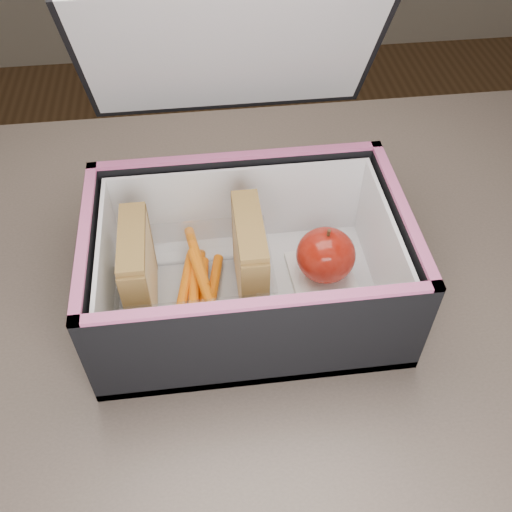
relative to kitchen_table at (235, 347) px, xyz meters
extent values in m
cube|color=brown|center=(0.00, 0.00, 0.08)|extent=(1.20, 0.80, 0.03)
cube|color=#382D26|center=(0.55, 0.35, -0.30)|extent=(0.05, 0.05, 0.72)
cube|color=black|center=(0.02, 0.16, 0.31)|extent=(0.33, 0.11, 0.19)
cube|color=#D8BB81|center=(-0.11, 0.00, 0.16)|extent=(0.01, 0.09, 0.10)
cube|color=#C65D72|center=(-0.10, 0.00, 0.15)|extent=(0.01, 0.09, 0.09)
cube|color=#D8BB81|center=(-0.09, 0.00, 0.16)|extent=(0.01, 0.09, 0.10)
cube|color=brown|center=(-0.10, 0.00, 0.21)|extent=(0.03, 0.10, 0.01)
cube|color=#D8BB81|center=(0.01, 0.00, 0.16)|extent=(0.01, 0.10, 0.10)
cube|color=#C65D72|center=(0.02, 0.00, 0.16)|extent=(0.01, 0.09, 0.10)
cube|color=#D8BB81|center=(0.03, 0.00, 0.16)|extent=(0.01, 0.10, 0.10)
cube|color=brown|center=(0.02, 0.00, 0.22)|extent=(0.03, 0.10, 0.01)
cylinder|color=orange|center=(-0.02, 0.01, 0.11)|extent=(0.03, 0.09, 0.01)
cylinder|color=orange|center=(-0.04, -0.02, 0.13)|extent=(0.02, 0.09, 0.01)
cylinder|color=orange|center=(-0.03, 0.00, 0.14)|extent=(0.03, 0.09, 0.01)
cylinder|color=orange|center=(-0.04, 0.02, 0.11)|extent=(0.02, 0.09, 0.01)
cylinder|color=orange|center=(-0.05, 0.00, 0.13)|extent=(0.03, 0.09, 0.01)
cylinder|color=orange|center=(-0.04, 0.03, 0.14)|extent=(0.03, 0.09, 0.01)
cylinder|color=orange|center=(-0.03, 0.00, 0.11)|extent=(0.02, 0.09, 0.01)
cube|color=white|center=(0.11, 0.02, 0.11)|extent=(0.08, 0.08, 0.01)
ellipsoid|color=#840900|center=(0.11, 0.01, 0.14)|extent=(0.07, 0.07, 0.06)
cylinder|color=#442C18|center=(0.11, 0.01, 0.18)|extent=(0.00, 0.01, 0.01)
camera|label=1|loc=(-0.02, -0.41, 0.61)|focal=40.00mm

